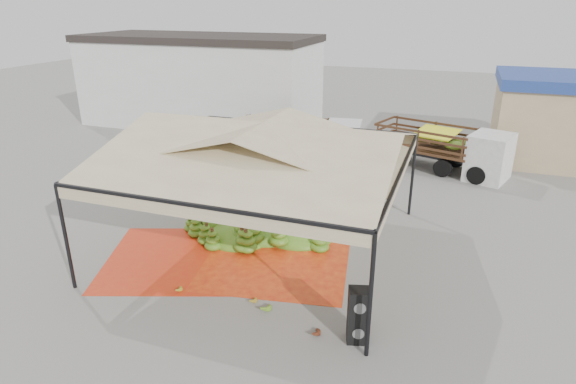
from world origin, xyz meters
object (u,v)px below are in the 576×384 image
(banana_heap, at_px, (262,212))
(vendor, at_px, (365,172))
(speaker_stack, at_px, (358,315))
(truck_left, at_px, (304,136))
(truck_right, at_px, (447,144))

(banana_heap, height_order, vendor, vendor)
(speaker_stack, bearing_deg, truck_left, 97.28)
(truck_left, relative_size, truck_right, 0.97)
(banana_heap, relative_size, speaker_stack, 4.12)
(vendor, distance_m, truck_right, 5.11)
(banana_heap, bearing_deg, truck_right, 56.33)
(truck_left, bearing_deg, banana_heap, -90.09)
(banana_heap, height_order, speaker_stack, speaker_stack)
(speaker_stack, distance_m, truck_left, 13.39)
(banana_heap, xyz_separation_m, speaker_stack, (4.34, -4.74, 0.08))
(vendor, relative_size, truck_left, 0.32)
(vendor, height_order, truck_left, truck_left)
(speaker_stack, distance_m, vendor, 9.07)
(banana_heap, distance_m, truck_right, 10.09)
(truck_right, bearing_deg, vendor, -106.16)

